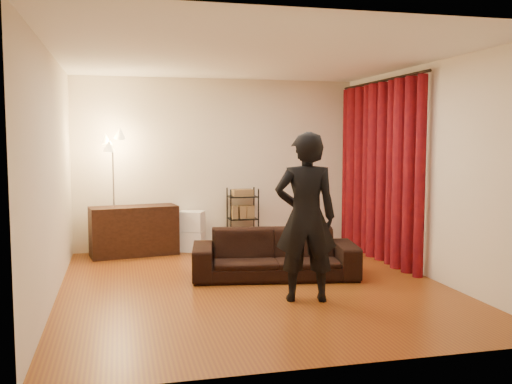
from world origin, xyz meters
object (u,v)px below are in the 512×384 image
object	(u,v)px
storage_boxes	(191,231)
person	(306,217)
wire_shelf	(243,219)
floor_lamp	(114,196)
sofa	(275,254)
media_cabinet	(134,231)

from	to	relation	value
storage_boxes	person	bearing A→B (deg)	-74.01
wire_shelf	floor_lamp	world-z (taller)	floor_lamp
floor_lamp	sofa	bearing A→B (deg)	-40.98
media_cabinet	wire_shelf	bearing A→B (deg)	-5.99
person	media_cabinet	bearing A→B (deg)	-47.49
sofa	floor_lamp	xyz separation A→B (m)	(-1.98, 1.72, 0.62)
sofa	storage_boxes	xyz separation A→B (m)	(-0.82, 1.93, 0.01)
person	media_cabinet	distance (m)	3.42
sofa	person	distance (m)	1.24
sofa	wire_shelf	xyz separation A→B (m)	(0.00, 1.92, 0.19)
sofa	media_cabinet	distance (m)	2.48
person	floor_lamp	xyz separation A→B (m)	(-2.03, 2.80, 0.01)
media_cabinet	floor_lamp	bearing A→B (deg)	-171.72
person	storage_boxes	world-z (taller)	person
wire_shelf	sofa	bearing A→B (deg)	-101.41
floor_lamp	media_cabinet	bearing A→B (deg)	17.78
storage_boxes	floor_lamp	world-z (taller)	floor_lamp
sofa	storage_boxes	distance (m)	2.10
media_cabinet	wire_shelf	distance (m)	1.70
storage_boxes	wire_shelf	distance (m)	0.84
sofa	wire_shelf	bearing A→B (deg)	99.37
person	wire_shelf	distance (m)	3.03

